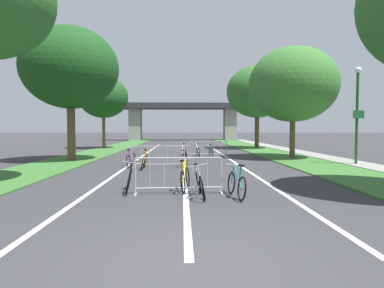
{
  "coord_description": "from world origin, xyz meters",
  "views": [
    {
      "loc": [
        -0.09,
        -4.48,
        1.86
      ],
      "look_at": [
        0.48,
        14.88,
        0.95
      ],
      "focal_mm": 30.89,
      "sensor_mm": 36.0,
      "label": 1
    }
  ],
  "objects_px": {
    "tree_right_oak_mid": "(257,92)",
    "bicycle_silver_5": "(200,184)",
    "tree_left_pine_near": "(70,68)",
    "tree_right_oak_near": "(293,85)",
    "crowd_barrier_nearest": "(179,176)",
    "bicycle_red_1": "(185,159)",
    "bicycle_orange_3": "(144,161)",
    "bicycle_yellow_7": "(185,178)",
    "crowd_barrier_second": "(158,157)",
    "crowd_barrier_third": "(208,149)",
    "bicycle_black_9": "(129,179)",
    "bicycle_green_0": "(210,151)",
    "bicycle_white_8": "(198,151)",
    "bicycle_purple_2": "(131,159)",
    "bicycle_teal_4": "(237,184)",
    "bicycle_blue_6": "(185,151)",
    "lamppost_with_sign": "(357,107)",
    "tree_left_cypress_far": "(103,97)"
  },
  "relations": [
    {
      "from": "bicycle_yellow_7",
      "to": "crowd_barrier_nearest",
      "type": "bearing_deg",
      "value": -99.77
    },
    {
      "from": "crowd_barrier_second",
      "to": "bicycle_green_0",
      "type": "xyz_separation_m",
      "value": [
        3.02,
        6.75,
        -0.17
      ]
    },
    {
      "from": "bicycle_orange_3",
      "to": "bicycle_yellow_7",
      "type": "relative_size",
      "value": 0.98
    },
    {
      "from": "bicycle_green_0",
      "to": "bicycle_teal_4",
      "type": "bearing_deg",
      "value": -97.89
    },
    {
      "from": "lamppost_with_sign",
      "to": "tree_right_oak_near",
      "type": "bearing_deg",
      "value": 117.23
    },
    {
      "from": "tree_left_cypress_far",
      "to": "bicycle_black_9",
      "type": "relative_size",
      "value": 4.09
    },
    {
      "from": "crowd_barrier_nearest",
      "to": "bicycle_white_8",
      "type": "distance_m",
      "value": 12.83
    },
    {
      "from": "bicycle_blue_6",
      "to": "bicycle_teal_4",
      "type": "bearing_deg",
      "value": -88.45
    },
    {
      "from": "tree_right_oak_near",
      "to": "tree_right_oak_mid",
      "type": "bearing_deg",
      "value": 89.49
    },
    {
      "from": "crowd_barrier_third",
      "to": "tree_right_oak_mid",
      "type": "bearing_deg",
      "value": 59.1
    },
    {
      "from": "lamppost_with_sign",
      "to": "bicycle_orange_3",
      "type": "height_order",
      "value": "lamppost_with_sign"
    },
    {
      "from": "tree_right_oak_mid",
      "to": "bicycle_silver_5",
      "type": "xyz_separation_m",
      "value": [
        -6.45,
        -21.55,
        -4.9
      ]
    },
    {
      "from": "tree_left_pine_near",
      "to": "tree_right_oak_near",
      "type": "bearing_deg",
      "value": 5.26
    },
    {
      "from": "bicycle_orange_3",
      "to": "bicycle_yellow_7",
      "type": "distance_m",
      "value": 5.52
    },
    {
      "from": "tree_right_oak_mid",
      "to": "bicycle_blue_6",
      "type": "xyz_separation_m",
      "value": [
        -6.76,
        -8.21,
        -4.9
      ]
    },
    {
      "from": "bicycle_red_1",
      "to": "bicycle_blue_6",
      "type": "relative_size",
      "value": 0.98
    },
    {
      "from": "tree_right_oak_mid",
      "to": "bicycle_yellow_7",
      "type": "xyz_separation_m",
      "value": [
        -6.84,
        -20.56,
        -4.89
      ]
    },
    {
      "from": "bicycle_purple_2",
      "to": "bicycle_orange_3",
      "type": "distance_m",
      "value": 1.17
    },
    {
      "from": "bicycle_blue_6",
      "to": "lamppost_with_sign",
      "type": "bearing_deg",
      "value": -37.79
    },
    {
      "from": "crowd_barrier_second",
      "to": "bicycle_orange_3",
      "type": "bearing_deg",
      "value": -144.9
    },
    {
      "from": "tree_right_oak_mid",
      "to": "lamppost_with_sign",
      "type": "height_order",
      "value": "tree_right_oak_mid"
    },
    {
      "from": "tree_left_pine_near",
      "to": "tree_right_oak_mid",
      "type": "bearing_deg",
      "value": 40.56
    },
    {
      "from": "crowd_barrier_second",
      "to": "bicycle_yellow_7",
      "type": "height_order",
      "value": "crowd_barrier_second"
    },
    {
      "from": "bicycle_silver_5",
      "to": "bicycle_black_9",
      "type": "distance_m",
      "value": 2.22
    },
    {
      "from": "crowd_barrier_second",
      "to": "bicycle_yellow_7",
      "type": "relative_size",
      "value": 1.54
    },
    {
      "from": "bicycle_orange_3",
      "to": "bicycle_silver_5",
      "type": "bearing_deg",
      "value": -70.61
    },
    {
      "from": "bicycle_white_8",
      "to": "lamppost_with_sign",
      "type": "bearing_deg",
      "value": -41.87
    },
    {
      "from": "bicycle_green_0",
      "to": "bicycle_blue_6",
      "type": "bearing_deg",
      "value": 175.25
    },
    {
      "from": "crowd_barrier_second",
      "to": "bicycle_black_9",
      "type": "height_order",
      "value": "crowd_barrier_second"
    },
    {
      "from": "tree_left_pine_near",
      "to": "tree_left_cypress_far",
      "type": "height_order",
      "value": "tree_left_pine_near"
    },
    {
      "from": "crowd_barrier_second",
      "to": "bicycle_black_9",
      "type": "bearing_deg",
      "value": -94.44
    },
    {
      "from": "crowd_barrier_second",
      "to": "crowd_barrier_third",
      "type": "distance_m",
      "value": 6.82
    },
    {
      "from": "bicycle_yellow_7",
      "to": "bicycle_blue_6",
      "type": "bearing_deg",
      "value": 98.12
    },
    {
      "from": "tree_right_oak_mid",
      "to": "bicycle_green_0",
      "type": "height_order",
      "value": "tree_right_oak_mid"
    },
    {
      "from": "bicycle_teal_4",
      "to": "bicycle_blue_6",
      "type": "bearing_deg",
      "value": 87.91
    },
    {
      "from": "bicycle_purple_2",
      "to": "bicycle_black_9",
      "type": "height_order",
      "value": "bicycle_black_9"
    },
    {
      "from": "crowd_barrier_third",
      "to": "bicycle_black_9",
      "type": "relative_size",
      "value": 1.53
    },
    {
      "from": "bicycle_purple_2",
      "to": "bicycle_silver_5",
      "type": "bearing_deg",
      "value": -61.26
    },
    {
      "from": "tree_right_oak_mid",
      "to": "bicycle_blue_6",
      "type": "bearing_deg",
      "value": -129.47
    },
    {
      "from": "tree_right_oak_near",
      "to": "bicycle_silver_5",
      "type": "xyz_separation_m",
      "value": [
        -6.36,
        -11.4,
        -4.2
      ]
    },
    {
      "from": "bicycle_purple_2",
      "to": "bicycle_white_8",
      "type": "xyz_separation_m",
      "value": [
        3.5,
        6.09,
        -0.01
      ]
    },
    {
      "from": "crowd_barrier_nearest",
      "to": "bicycle_red_1",
      "type": "relative_size",
      "value": 1.51
    },
    {
      "from": "bicycle_yellow_7",
      "to": "bicycle_black_9",
      "type": "xyz_separation_m",
      "value": [
        -1.65,
        -0.12,
        -0.01
      ]
    },
    {
      "from": "crowd_barrier_nearest",
      "to": "bicycle_black_9",
      "type": "bearing_deg",
      "value": 163.38
    },
    {
      "from": "crowd_barrier_third",
      "to": "bicycle_silver_5",
      "type": "bearing_deg",
      "value": -95.51
    },
    {
      "from": "lamppost_with_sign",
      "to": "bicycle_blue_6",
      "type": "distance_m",
      "value": 10.73
    },
    {
      "from": "tree_left_cypress_far",
      "to": "bicycle_yellow_7",
      "type": "xyz_separation_m",
      "value": [
        7.38,
        -21.04,
        -4.39
      ]
    },
    {
      "from": "crowd_barrier_third",
      "to": "bicycle_red_1",
      "type": "distance_m",
      "value": 5.92
    },
    {
      "from": "tree_right_oak_near",
      "to": "bicycle_green_0",
      "type": "xyz_separation_m",
      "value": [
        -4.94,
        1.98,
        -4.21
      ]
    },
    {
      "from": "tree_right_oak_mid",
      "to": "bicycle_silver_5",
      "type": "distance_m",
      "value": 23.02
    }
  ]
}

